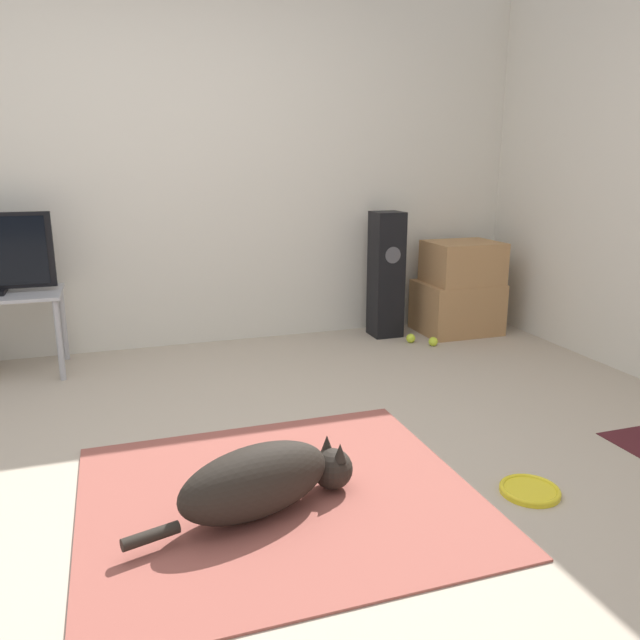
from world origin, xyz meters
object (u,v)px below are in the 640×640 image
floor_speaker (386,275)px  cardboard_box_lower (457,307)px  dog (264,480)px  tennis_ball_by_boxes (397,332)px  frisbee (530,490)px  tennis_ball_loose_on_carpet (411,338)px  cardboard_box_upper (463,262)px  tennis_ball_near_speaker (433,342)px

floor_speaker → cardboard_box_lower: bearing=-8.3°
dog → tennis_ball_by_boxes: bearing=53.5°
dog → frisbee: size_ratio=3.78×
cardboard_box_lower → tennis_ball_loose_on_carpet: (-0.47, -0.17, -0.16)m
dog → cardboard_box_upper: bearing=44.9°
dog → floor_speaker: floor_speaker is taller
frisbee → tennis_ball_loose_on_carpet: size_ratio=3.61×
tennis_ball_by_boxes → tennis_ball_loose_on_carpet: 0.19m
frisbee → floor_speaker: bearing=80.1°
tennis_ball_loose_on_carpet → dog: bearing=-129.5°
dog → tennis_ball_by_boxes: dog is taller
floor_speaker → tennis_ball_loose_on_carpet: size_ratio=14.05×
frisbee → cardboard_box_upper: bearing=65.9°
frisbee → floor_speaker: (0.40, 2.31, 0.45)m
cardboard_box_lower → tennis_ball_near_speaker: size_ratio=8.81×
frisbee → tennis_ball_by_boxes: size_ratio=3.61×
cardboard_box_lower → tennis_ball_loose_on_carpet: bearing=-160.3°
tennis_ball_near_speaker → tennis_ball_by_boxes: bearing=113.1°
tennis_ball_by_boxes → tennis_ball_near_speaker: bearing=-66.9°
tennis_ball_by_boxes → tennis_ball_near_speaker: size_ratio=1.00×
tennis_ball_loose_on_carpet → tennis_ball_by_boxes: bearing=96.1°
dog → tennis_ball_loose_on_carpet: 2.43m
tennis_ball_near_speaker → cardboard_box_lower: bearing=39.7°
cardboard_box_lower → frisbee: bearing=-113.5°
cardboard_box_upper → tennis_ball_by_boxes: size_ratio=7.90×
cardboard_box_lower → tennis_ball_near_speaker: bearing=-140.3°
tennis_ball_loose_on_carpet → frisbee: bearing=-103.6°
frisbee → tennis_ball_near_speaker: (0.61, 1.93, 0.02)m
cardboard_box_lower → tennis_ball_loose_on_carpet: size_ratio=8.81×
frisbee → tennis_ball_near_speaker: tennis_ball_near_speaker is taller
frisbee → tennis_ball_by_boxes: 2.30m
cardboard_box_upper → tennis_ball_near_speaker: 0.69m
cardboard_box_upper → floor_speaker: bearing=170.1°
frisbee → dog: bearing=170.0°
frisbee → floor_speaker: size_ratio=0.26×
floor_speaker → tennis_ball_by_boxes: floor_speaker is taller
tennis_ball_near_speaker → tennis_ball_loose_on_carpet: same height
frisbee → cardboard_box_upper: size_ratio=0.46×
frisbee → floor_speaker: floor_speaker is taller
floor_speaker → tennis_ball_near_speaker: bearing=-61.2°
frisbee → tennis_ball_loose_on_carpet: (0.50, 2.06, 0.02)m
floor_speaker → tennis_ball_by_boxes: 0.44m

